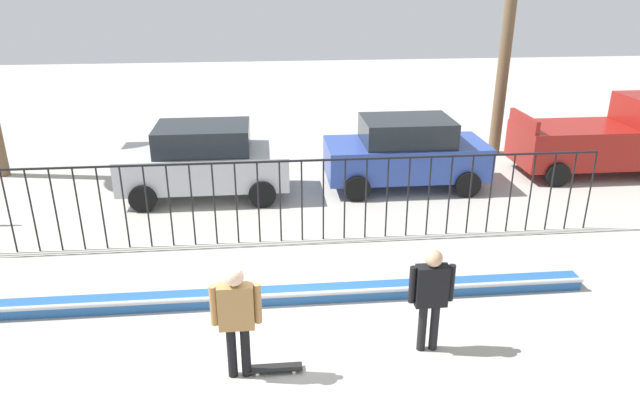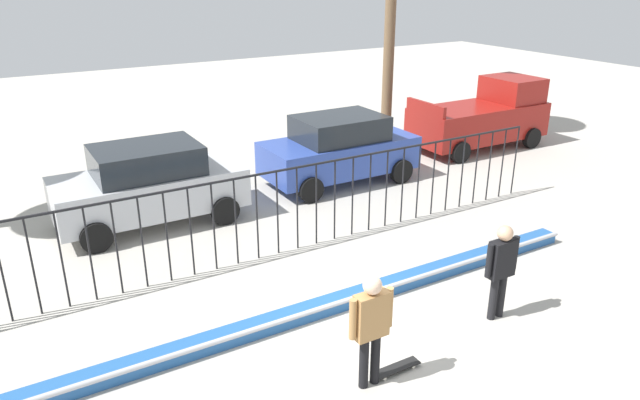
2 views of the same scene
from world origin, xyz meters
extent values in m
plane|color=#ADA89E|center=(0.00, 0.00, 0.00)|extent=(60.00, 60.00, 0.00)
cube|color=#235699|center=(0.00, 0.99, 0.11)|extent=(11.00, 0.36, 0.22)
cylinder|color=#B2B2B7|center=(0.00, 0.81, 0.22)|extent=(11.00, 0.09, 0.09)
cylinder|color=black|center=(-5.13, 3.46, 0.93)|extent=(0.04, 0.04, 1.86)
cylinder|color=black|center=(-4.67, 3.46, 0.93)|extent=(0.04, 0.04, 1.86)
cylinder|color=black|center=(-4.20, 3.46, 0.93)|extent=(0.04, 0.04, 1.86)
cylinder|color=black|center=(-3.73, 3.46, 0.93)|extent=(0.04, 0.04, 1.86)
cylinder|color=black|center=(-3.27, 3.46, 0.93)|extent=(0.04, 0.04, 1.86)
cylinder|color=black|center=(-2.80, 3.46, 0.93)|extent=(0.04, 0.04, 1.86)
cylinder|color=black|center=(-2.33, 3.46, 0.93)|extent=(0.04, 0.04, 1.86)
cylinder|color=black|center=(-1.87, 3.46, 0.93)|extent=(0.04, 0.04, 1.86)
cylinder|color=black|center=(-1.40, 3.46, 0.93)|extent=(0.04, 0.04, 1.86)
cylinder|color=black|center=(-0.93, 3.46, 0.93)|extent=(0.04, 0.04, 1.86)
cylinder|color=black|center=(-0.47, 3.46, 0.93)|extent=(0.04, 0.04, 1.86)
cylinder|color=black|center=(0.00, 3.46, 0.93)|extent=(0.04, 0.04, 1.86)
cylinder|color=black|center=(0.47, 3.46, 0.93)|extent=(0.04, 0.04, 1.86)
cylinder|color=black|center=(0.93, 3.46, 0.93)|extent=(0.04, 0.04, 1.86)
cylinder|color=black|center=(1.40, 3.46, 0.93)|extent=(0.04, 0.04, 1.86)
cylinder|color=black|center=(1.87, 3.46, 0.93)|extent=(0.04, 0.04, 1.86)
cylinder|color=black|center=(2.33, 3.46, 0.93)|extent=(0.04, 0.04, 1.86)
cylinder|color=black|center=(2.80, 3.46, 0.93)|extent=(0.04, 0.04, 1.86)
cylinder|color=black|center=(3.27, 3.46, 0.93)|extent=(0.04, 0.04, 1.86)
cylinder|color=black|center=(3.73, 3.46, 0.93)|extent=(0.04, 0.04, 1.86)
cylinder|color=black|center=(4.20, 3.46, 0.93)|extent=(0.04, 0.04, 1.86)
cylinder|color=black|center=(4.67, 3.46, 0.93)|extent=(0.04, 0.04, 1.86)
cylinder|color=black|center=(5.13, 3.46, 0.93)|extent=(0.04, 0.04, 1.86)
cylinder|color=black|center=(5.60, 3.46, 0.93)|extent=(0.04, 0.04, 1.86)
cylinder|color=black|center=(6.07, 3.46, 0.93)|extent=(0.04, 0.04, 1.86)
cylinder|color=black|center=(6.53, 3.46, 0.93)|extent=(0.04, 0.04, 1.86)
cylinder|color=black|center=(7.00, 3.46, 0.93)|extent=(0.04, 0.04, 1.86)
cube|color=black|center=(0.00, 3.46, 1.84)|extent=(14.00, 0.04, 0.04)
cylinder|color=black|center=(-0.87, -1.01, 0.42)|extent=(0.14, 0.14, 0.83)
cylinder|color=black|center=(-0.67, -1.01, 0.42)|extent=(0.14, 0.14, 0.83)
cube|color=#A87A47|center=(-0.77, -1.01, 1.18)|extent=(0.51, 0.22, 0.69)
sphere|color=beige|center=(-0.77, -1.01, 1.66)|extent=(0.27, 0.27, 0.27)
cylinder|color=#A87A47|center=(-1.08, -1.01, 1.21)|extent=(0.11, 0.11, 0.62)
cylinder|color=#A87A47|center=(-0.46, -1.01, 1.21)|extent=(0.11, 0.11, 0.62)
cube|color=black|center=(-0.24, -0.98, 0.06)|extent=(0.80, 0.20, 0.02)
cylinder|color=silver|center=(0.03, -0.90, 0.03)|extent=(0.05, 0.03, 0.05)
cylinder|color=silver|center=(0.03, -1.05, 0.03)|extent=(0.05, 0.03, 0.05)
cylinder|color=silver|center=(-0.51, -0.90, 0.03)|extent=(0.05, 0.03, 0.05)
cylinder|color=silver|center=(-0.51, -1.05, 0.03)|extent=(0.05, 0.03, 0.05)
cylinder|color=black|center=(2.05, -0.66, 0.40)|extent=(0.14, 0.14, 0.81)
cylinder|color=black|center=(2.25, -0.66, 0.40)|extent=(0.14, 0.14, 0.81)
cube|color=black|center=(2.15, -0.66, 1.14)|extent=(0.49, 0.21, 0.67)
sphere|color=tan|center=(2.15, -0.66, 1.61)|extent=(0.26, 0.26, 0.26)
cylinder|color=black|center=(1.85, -0.66, 1.18)|extent=(0.11, 0.11, 0.60)
cylinder|color=black|center=(2.45, -0.66, 1.18)|extent=(0.11, 0.11, 0.60)
cube|color=#B7BABF|center=(-1.86, 6.43, 0.79)|extent=(4.30, 1.90, 0.90)
cube|color=#1E2328|center=(-1.86, 6.43, 1.57)|extent=(2.37, 1.71, 0.66)
cylinder|color=black|center=(-0.40, 7.38, 0.34)|extent=(0.68, 0.22, 0.68)
cylinder|color=black|center=(-0.40, 5.48, 0.34)|extent=(0.68, 0.22, 0.68)
cylinder|color=black|center=(-3.32, 7.38, 0.34)|extent=(0.68, 0.22, 0.68)
cylinder|color=black|center=(-3.32, 5.48, 0.34)|extent=(0.68, 0.22, 0.68)
cube|color=#2D479E|center=(3.50, 6.61, 0.79)|extent=(4.30, 1.90, 0.90)
cube|color=#1E2328|center=(3.50, 6.61, 1.57)|extent=(2.37, 1.71, 0.66)
cylinder|color=black|center=(4.96, 7.56, 0.34)|extent=(0.68, 0.22, 0.68)
cylinder|color=black|center=(4.96, 5.66, 0.34)|extent=(0.68, 0.22, 0.68)
cylinder|color=black|center=(2.04, 7.56, 0.34)|extent=(0.68, 0.22, 0.68)
cylinder|color=black|center=(2.04, 5.66, 0.34)|extent=(0.68, 0.22, 0.68)
cube|color=maroon|center=(9.27, 7.13, 0.89)|extent=(4.70, 1.90, 1.10)
cube|color=maroon|center=(10.72, 7.13, 1.84)|extent=(1.50, 1.75, 0.80)
cube|color=maroon|center=(6.98, 7.13, 1.62)|extent=(0.12, 1.75, 0.36)
cylinder|color=black|center=(10.87, 8.08, 0.34)|extent=(0.68, 0.22, 0.68)
cylinder|color=black|center=(10.87, 6.18, 0.34)|extent=(0.68, 0.22, 0.68)
cylinder|color=black|center=(7.67, 8.08, 0.34)|extent=(0.68, 0.22, 0.68)
cylinder|color=black|center=(7.67, 6.18, 0.34)|extent=(0.68, 0.22, 0.68)
cylinder|color=brown|center=(7.13, 9.35, 4.19)|extent=(0.36, 0.36, 8.37)
camera|label=1|loc=(-0.27, -8.05, 5.60)|focal=32.39mm
camera|label=2|loc=(-4.94, -6.71, 5.71)|focal=33.07mm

